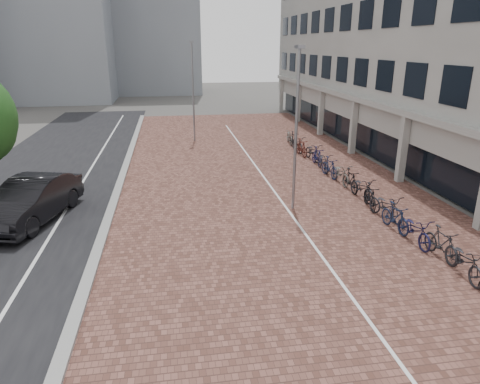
{
  "coord_description": "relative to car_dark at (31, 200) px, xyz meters",
  "views": [
    {
      "loc": [
        -2.46,
        -9.19,
        6.62
      ],
      "look_at": [
        0.0,
        6.0,
        1.3
      ],
      "focal_mm": 32.15,
      "sensor_mm": 36.0,
      "label": 1
    }
  ],
  "objects": [
    {
      "name": "lamp_far",
      "position": [
        7.15,
        13.65,
        2.52
      ],
      "size": [
        0.12,
        0.12,
        6.74
      ],
      "primitive_type": "cylinder",
      "color": "slate",
      "rests_on": "ground"
    },
    {
      "name": "plaza_brick",
      "position": [
        9.97,
        4.41,
        -0.84
      ],
      "size": [
        14.5,
        42.0,
        0.04
      ],
      "primitive_type": "cube",
      "color": "brown",
      "rests_on": "ground"
    },
    {
      "name": "lamp_near",
      "position": [
        10.43,
        -0.38,
        2.41
      ],
      "size": [
        0.12,
        0.12,
        6.52
      ],
      "primitive_type": "cylinder",
      "color": "gray",
      "rests_on": "ground"
    },
    {
      "name": "parking_line",
      "position": [
        10.17,
        4.41,
        -0.82
      ],
      "size": [
        0.1,
        30.0,
        0.0
      ],
      "primitive_type": "cube",
      "color": "white",
      "rests_on": "plaza_brick"
    },
    {
      "name": "curb",
      "position": [
        2.87,
        4.41,
        -0.78
      ],
      "size": [
        0.35,
        42.0,
        0.14
      ],
      "primitive_type": "cube",
      "color": "gray",
      "rests_on": "ground"
    },
    {
      "name": "bike_row",
      "position": [
        13.7,
        2.61,
        -0.33
      ],
      "size": [
        1.23,
        20.43,
        1.05
      ],
      "color": "black",
      "rests_on": "ground"
    },
    {
      "name": "ground",
      "position": [
        7.97,
        -7.59,
        -0.85
      ],
      "size": [
        140.0,
        140.0,
        0.0
      ],
      "primitive_type": "plane",
      "color": "#474442",
      "rests_on": "ground"
    },
    {
      "name": "lane_line",
      "position": [
        0.97,
        4.41,
        -0.83
      ],
      "size": [
        0.12,
        44.0,
        0.0
      ],
      "primitive_type": "cube",
      "color": "white",
      "rests_on": "street_asphalt"
    },
    {
      "name": "street_asphalt",
      "position": [
        -1.03,
        4.41,
        -0.85
      ],
      "size": [
        8.0,
        50.0,
        0.03
      ],
      "primitive_type": "cube",
      "color": "black",
      "rests_on": "ground"
    },
    {
      "name": "office_building",
      "position": [
        20.94,
        8.41,
        7.59
      ],
      "size": [
        8.4,
        40.0,
        15.0
      ],
      "color": "#9B9B96",
      "rests_on": "ground"
    },
    {
      "name": "car_dark",
      "position": [
        0.0,
        0.0,
        0.0
      ],
      "size": [
        3.09,
        5.46,
        1.7
      ],
      "primitive_type": "imported",
      "rotation": [
        0.0,
        0.0,
        -0.27
      ],
      "color": "black",
      "rests_on": "ground"
    }
  ]
}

